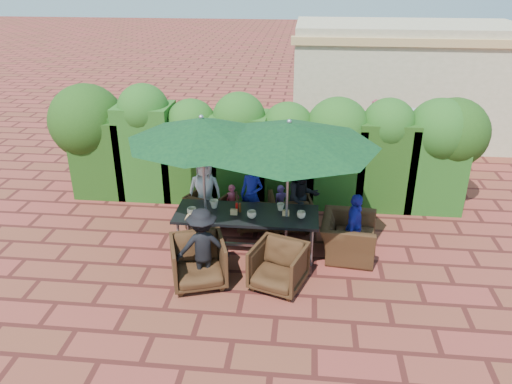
# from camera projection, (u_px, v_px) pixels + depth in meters

# --- Properties ---
(ground) EXTENTS (80.00, 80.00, 0.00)m
(ground) POSITION_uv_depth(u_px,v_px,m) (251.00, 254.00, 8.80)
(ground) COLOR maroon
(ground) RESTS_ON ground
(dining_table) EXTENTS (2.48, 0.90, 0.75)m
(dining_table) POSITION_uv_depth(u_px,v_px,m) (247.00, 217.00, 8.64)
(dining_table) COLOR black
(dining_table) RESTS_ON ground
(umbrella_left) EXTENTS (2.52, 2.52, 2.46)m
(umbrella_left) POSITION_uv_depth(u_px,v_px,m) (202.00, 129.00, 8.13)
(umbrella_left) COLOR gray
(umbrella_left) RESTS_ON ground
(umbrella_right) EXTENTS (2.95, 2.95, 2.46)m
(umbrella_right) POSITION_uv_depth(u_px,v_px,m) (289.00, 134.00, 7.90)
(umbrella_right) COLOR gray
(umbrella_right) RESTS_ON ground
(chair_far_left) EXTENTS (0.88, 0.86, 0.70)m
(chair_far_left) POSITION_uv_depth(u_px,v_px,m) (208.00, 207.00, 9.74)
(chair_far_left) COLOR black
(chair_far_left) RESTS_ON ground
(chair_far_mid) EXTENTS (0.83, 0.79, 0.72)m
(chair_far_mid) POSITION_uv_depth(u_px,v_px,m) (254.00, 211.00, 9.56)
(chair_far_mid) COLOR black
(chair_far_mid) RESTS_ON ground
(chair_far_right) EXTENTS (0.85, 0.81, 0.76)m
(chair_far_right) POSITION_uv_depth(u_px,v_px,m) (291.00, 210.00, 9.55)
(chair_far_right) COLOR black
(chair_far_right) RESTS_ON ground
(chair_near_left) EXTENTS (1.03, 1.00, 0.85)m
(chair_near_left) POSITION_uv_depth(u_px,v_px,m) (198.00, 260.00, 7.87)
(chair_near_left) COLOR black
(chair_near_left) RESTS_ON ground
(chair_near_right) EXTENTS (0.97, 0.94, 0.80)m
(chair_near_right) POSITION_uv_depth(u_px,v_px,m) (278.00, 265.00, 7.78)
(chair_near_right) COLOR black
(chair_near_right) RESTS_ON ground
(chair_end_right) EXTENTS (0.79, 1.12, 0.92)m
(chair_end_right) POSITION_uv_depth(u_px,v_px,m) (348.00, 231.00, 8.64)
(chair_end_right) COLOR black
(chair_end_right) RESTS_ON ground
(adult_far_left) EXTENTS (0.68, 0.43, 1.32)m
(adult_far_left) POSITION_uv_depth(u_px,v_px,m) (205.00, 190.00, 9.68)
(adult_far_left) COLOR silver
(adult_far_left) RESTS_ON ground
(adult_far_mid) EXTENTS (0.54, 0.48, 1.26)m
(adult_far_mid) POSITION_uv_depth(u_px,v_px,m) (252.00, 195.00, 9.57)
(adult_far_mid) COLOR #1E23A3
(adult_far_mid) RESTS_ON ground
(adult_far_right) EXTENTS (0.76, 0.62, 1.36)m
(adult_far_right) POSITION_uv_depth(u_px,v_px,m) (302.00, 198.00, 9.33)
(adult_far_right) COLOR black
(adult_far_right) RESTS_ON ground
(adult_near_left) EXTENTS (0.90, 0.59, 1.29)m
(adult_near_left) POSITION_uv_depth(u_px,v_px,m) (203.00, 247.00, 7.80)
(adult_near_left) COLOR black
(adult_near_left) RESTS_ON ground
(adult_end_right) EXTENTS (0.51, 0.77, 1.20)m
(adult_end_right) POSITION_uv_depth(u_px,v_px,m) (354.00, 227.00, 8.47)
(adult_end_right) COLOR #1E23A3
(adult_end_right) RESTS_ON ground
(child_left) EXTENTS (0.33, 0.29, 0.79)m
(child_left) POSITION_uv_depth(u_px,v_px,m) (233.00, 204.00, 9.75)
(child_left) COLOR #D64B6E
(child_left) RESTS_ON ground
(child_right) EXTENTS (0.35, 0.32, 0.81)m
(child_right) POSITION_uv_depth(u_px,v_px,m) (281.00, 205.00, 9.68)
(child_right) COLOR #7C4EA9
(child_right) RESTS_ON ground
(pedestrian_a) EXTENTS (1.55, 1.47, 1.69)m
(pedestrian_a) POSITION_uv_depth(u_px,v_px,m) (328.00, 137.00, 12.04)
(pedestrian_a) COLOR green
(pedestrian_a) RESTS_ON ground
(pedestrian_b) EXTENTS (0.92, 0.64, 1.76)m
(pedestrian_b) POSITION_uv_depth(u_px,v_px,m) (374.00, 135.00, 12.07)
(pedestrian_b) COLOR #D64B6E
(pedestrian_b) RESTS_ON ground
(pedestrian_c) EXTENTS (1.02, 1.04, 1.56)m
(pedestrian_c) POSITION_uv_depth(u_px,v_px,m) (410.00, 140.00, 12.10)
(pedestrian_c) COLOR gray
(pedestrian_c) RESTS_ON ground
(cup_a) EXTENTS (0.17, 0.17, 0.13)m
(cup_a) POSITION_uv_depth(u_px,v_px,m) (192.00, 211.00, 8.53)
(cup_a) COLOR beige
(cup_a) RESTS_ON dining_table
(cup_b) EXTENTS (0.15, 0.15, 0.14)m
(cup_b) POSITION_uv_depth(u_px,v_px,m) (214.00, 204.00, 8.78)
(cup_b) COLOR beige
(cup_b) RESTS_ON dining_table
(cup_c) EXTENTS (0.16, 0.16, 0.13)m
(cup_c) POSITION_uv_depth(u_px,v_px,m) (252.00, 214.00, 8.43)
(cup_c) COLOR beige
(cup_c) RESTS_ON dining_table
(cup_d) EXTENTS (0.13, 0.13, 0.12)m
(cup_d) POSITION_uv_depth(u_px,v_px,m) (281.00, 207.00, 8.69)
(cup_d) COLOR beige
(cup_d) RESTS_ON dining_table
(cup_e) EXTENTS (0.15, 0.15, 0.12)m
(cup_e) POSITION_uv_depth(u_px,v_px,m) (301.00, 215.00, 8.43)
(cup_e) COLOR beige
(cup_e) RESTS_ON dining_table
(ketchup_bottle) EXTENTS (0.04, 0.04, 0.17)m
(ketchup_bottle) POSITION_uv_depth(u_px,v_px,m) (237.00, 207.00, 8.62)
(ketchup_bottle) COLOR #B20C0A
(ketchup_bottle) RESTS_ON dining_table
(sauce_bottle) EXTENTS (0.04, 0.04, 0.17)m
(sauce_bottle) POSITION_uv_depth(u_px,v_px,m) (240.00, 208.00, 8.62)
(sauce_bottle) COLOR #4C230C
(sauce_bottle) RESTS_ON dining_table
(serving_tray) EXTENTS (0.35, 0.25, 0.02)m
(serving_tray) POSITION_uv_depth(u_px,v_px,m) (196.00, 217.00, 8.47)
(serving_tray) COLOR tan
(serving_tray) RESTS_ON dining_table
(number_block_left) EXTENTS (0.12, 0.06, 0.10)m
(number_block_left) POSITION_uv_depth(u_px,v_px,m) (234.00, 212.00, 8.54)
(number_block_left) COLOR tan
(number_block_left) RESTS_ON dining_table
(number_block_right) EXTENTS (0.12, 0.06, 0.10)m
(number_block_right) POSITION_uv_depth(u_px,v_px,m) (286.00, 213.00, 8.51)
(number_block_right) COLOR tan
(number_block_right) RESTS_ON dining_table
(hedge_wall) EXTENTS (9.10, 1.60, 2.46)m
(hedge_wall) POSITION_uv_depth(u_px,v_px,m) (263.00, 141.00, 10.35)
(hedge_wall) COLOR #16340E
(hedge_wall) RESTS_ON ground
(building) EXTENTS (6.20, 3.08, 3.20)m
(building) POSITION_uv_depth(u_px,v_px,m) (401.00, 82.00, 14.11)
(building) COLOR beige
(building) RESTS_ON ground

